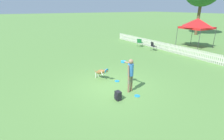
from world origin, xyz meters
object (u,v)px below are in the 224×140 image
(frisbee_near_dog, at_px, (106,70))
(folding_chair_green_right, at_px, (153,45))
(backpack_on_grass, at_px, (118,96))
(frisbee_near_handler, at_px, (117,81))
(frisbee_midfield, at_px, (137,96))
(leaping_dog, at_px, (101,72))
(canopy_tent_secondary, at_px, (197,24))
(folding_chair_center, at_px, (140,42))
(handler_person, at_px, (130,71))

(frisbee_near_dog, xyz_separation_m, folding_chair_green_right, (-2.42, 6.55, 0.50))
(frisbee_near_dog, height_order, backpack_on_grass, backpack_on_grass)
(frisbee_near_handler, bearing_deg, frisbee_midfield, -4.02)
(frisbee_near_dog, bearing_deg, leaping_dog, -40.05)
(frisbee_midfield, distance_m, canopy_tent_secondary, 13.20)
(folding_chair_center, bearing_deg, leaping_dog, 103.91)
(leaping_dog, bearing_deg, frisbee_near_dog, -142.19)
(frisbee_near_dog, height_order, folding_chair_center, folding_chair_center)
(leaping_dog, relative_size, backpack_on_grass, 2.97)
(handler_person, xyz_separation_m, frisbee_near_handler, (-1.35, 0.14, -1.04))
(frisbee_midfield, relative_size, folding_chair_green_right, 0.30)
(folding_chair_green_right, distance_m, canopy_tent_secondary, 5.23)
(handler_person, height_order, folding_chair_center, handler_person)
(handler_person, distance_m, frisbee_near_handler, 1.71)
(leaping_dog, xyz_separation_m, frisbee_midfield, (2.74, 0.47, -0.44))
(folding_chair_center, bearing_deg, folding_chair_green_right, 154.84)
(folding_chair_center, bearing_deg, canopy_tent_secondary, -146.99)
(leaping_dog, bearing_deg, frisbee_midfield, 87.55)
(handler_person, relative_size, folding_chair_green_right, 1.97)
(canopy_tent_secondary, bearing_deg, backpack_on_grass, -68.37)
(frisbee_near_handler, relative_size, frisbee_midfield, 1.00)
(frisbee_near_handler, relative_size, canopy_tent_secondary, 0.09)
(backpack_on_grass, distance_m, folding_chair_green_right, 10.20)
(handler_person, distance_m, folding_chair_center, 10.65)
(handler_person, distance_m, leaping_dog, 2.24)
(backpack_on_grass, bearing_deg, leaping_dog, 168.80)
(handler_person, xyz_separation_m, folding_chair_green_right, (-5.76, 7.12, -0.54))
(leaping_dog, height_order, canopy_tent_secondary, canopy_tent_secondary)
(frisbee_near_dog, distance_m, folding_chair_green_right, 7.00)
(leaping_dog, height_order, frisbee_near_handler, leaping_dog)
(frisbee_near_handler, height_order, folding_chair_green_right, folding_chair_green_right)
(canopy_tent_secondary, bearing_deg, frisbee_midfield, -66.03)
(folding_chair_center, bearing_deg, handler_person, 114.59)
(frisbee_near_dog, distance_m, canopy_tent_secondary, 11.62)
(frisbee_near_handler, relative_size, backpack_on_grass, 0.61)
(frisbee_near_dog, bearing_deg, frisbee_near_handler, -12.15)
(folding_chair_green_right, bearing_deg, frisbee_near_handler, 130.94)
(canopy_tent_secondary, bearing_deg, frisbee_near_handler, -74.29)
(handler_person, bearing_deg, leaping_dog, 90.33)
(leaping_dog, height_order, backpack_on_grass, leaping_dog)
(frisbee_midfield, bearing_deg, backpack_on_grass, -100.67)
(frisbee_near_handler, height_order, folding_chair_center, folding_chair_center)
(frisbee_near_handler, distance_m, canopy_tent_secondary, 12.41)
(frisbee_near_dog, distance_m, folding_chair_center, 8.02)
(frisbee_midfield, bearing_deg, canopy_tent_secondary, 113.97)
(canopy_tent_secondary, bearing_deg, folding_chair_green_right, -103.16)
(handler_person, height_order, canopy_tent_secondary, canopy_tent_secondary)
(frisbee_near_handler, xyz_separation_m, canopy_tent_secondary, (-3.30, 11.72, 2.40))
(leaping_dog, relative_size, frisbee_near_handler, 4.87)
(handler_person, bearing_deg, frisbee_near_dog, 68.20)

